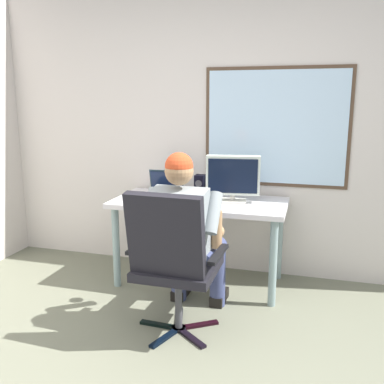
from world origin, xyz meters
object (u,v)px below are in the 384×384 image
object	(u,v)px
crt_monitor	(233,176)
person_seated	(186,233)
office_chair	(172,256)
laptop	(164,190)
desk_speaker	(200,186)
desk	(200,211)

from	to	relation	value
crt_monitor	person_seated	bearing A→B (deg)	-106.52
office_chair	crt_monitor	bearing A→B (deg)	77.41
laptop	desk_speaker	world-z (taller)	laptop
person_seated	laptop	distance (m)	0.83
person_seated	crt_monitor	xyz separation A→B (m)	(0.20, 0.68, 0.30)
desk	crt_monitor	distance (m)	0.42
person_seated	desk_speaker	size ratio (longest dim) A/B	6.35
person_seated	crt_monitor	size ratio (longest dim) A/B	2.76
office_chair	person_seated	world-z (taller)	person_seated
crt_monitor	laptop	size ratio (longest dim) A/B	1.45
person_seated	desk_speaker	distance (m)	0.83
crt_monitor	desk_speaker	bearing A→B (deg)	158.82
crt_monitor	laptop	world-z (taller)	crt_monitor
desk	desk_speaker	xyz separation A→B (m)	(-0.03, 0.13, 0.19)
desk	laptop	distance (m)	0.37
desk	person_seated	xyz separation A→B (m)	(0.08, -0.67, 0.01)
office_chair	crt_monitor	distance (m)	1.04
desk	office_chair	world-z (taller)	office_chair
office_chair	desk_speaker	bearing A→B (deg)	95.45
office_chair	laptop	distance (m)	1.07
laptop	desk_speaker	bearing A→B (deg)	17.92
office_chair	desk_speaker	size ratio (longest dim) A/B	5.25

